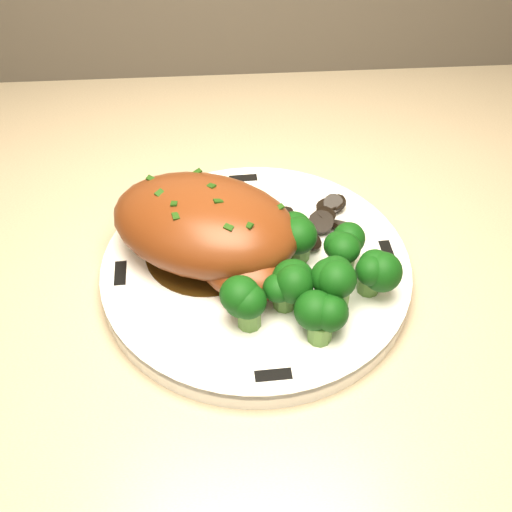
{
  "coord_description": "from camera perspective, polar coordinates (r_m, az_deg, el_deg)",
  "views": [
    {
      "loc": [
        0.55,
        1.16,
        1.38
      ],
      "look_at": [
        0.58,
        1.59,
        0.94
      ],
      "focal_mm": 45.0,
      "sensor_mm": 36.0,
      "label": 1
    }
  ],
  "objects": [
    {
      "name": "mushroom_pile",
      "position": [
        0.65,
        3.51,
        2.2
      ],
      "size": [
        0.1,
        0.07,
        0.03
      ],
      "color": "black",
      "rests_on": "plate"
    },
    {
      "name": "rim_accent_0",
      "position": [
        0.64,
        11.59,
        0.34
      ],
      "size": [
        0.01,
        0.03,
        0.0
      ],
      "primitive_type": "cube",
      "rotation": [
        0.0,
        0.0,
        1.61
      ],
      "color": "black",
      "rests_on": "plate"
    },
    {
      "name": "plate",
      "position": [
        0.63,
        0.0,
        -1.27
      ],
      "size": [
        0.35,
        0.35,
        0.02
      ],
      "primitive_type": "cylinder",
      "rotation": [
        0.0,
        0.0,
        -0.18
      ],
      "color": "white",
      "rests_on": "counter"
    },
    {
      "name": "gravy_pool",
      "position": [
        0.63,
        -4.39,
        0.46
      ],
      "size": [
        0.12,
        0.12,
        0.0
      ],
      "primitive_type": "cylinder",
      "color": "#321F09",
      "rests_on": "plate"
    },
    {
      "name": "broccoli_florets",
      "position": [
        0.58,
        4.71,
        -1.62
      ],
      "size": [
        0.14,
        0.13,
        0.05
      ],
      "rotation": [
        0.0,
        0.0,
        0.35
      ],
      "color": "#548437",
      "rests_on": "plate"
    },
    {
      "name": "rim_accent_1",
      "position": [
        0.72,
        -1.16,
        6.9
      ],
      "size": [
        0.03,
        0.01,
        0.0
      ],
      "primitive_type": "cube",
      "rotation": [
        0.0,
        0.0,
        3.18
      ],
      "color": "black",
      "rests_on": "plate"
    },
    {
      "name": "chicken_breast",
      "position": [
        0.61,
        -4.15,
        2.35
      ],
      "size": [
        0.22,
        0.19,
        0.07
      ],
      "rotation": [
        0.0,
        0.0,
        -0.42
      ],
      "color": "brown",
      "rests_on": "plate"
    },
    {
      "name": "rim_accent_3",
      "position": [
        0.54,
        1.55,
        -10.56
      ],
      "size": [
        0.03,
        0.01,
        0.0
      ],
      "primitive_type": "cube",
      "rotation": [
        0.0,
        0.0,
        6.33
      ],
      "color": "black",
      "rests_on": "plate"
    },
    {
      "name": "rim_accent_2",
      "position": [
        0.63,
        -11.96,
        -1.53
      ],
      "size": [
        0.01,
        0.03,
        0.0
      ],
      "primitive_type": "cube",
      "rotation": [
        0.0,
        0.0,
        4.76
      ],
      "color": "black",
      "rests_on": "plate"
    }
  ]
}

